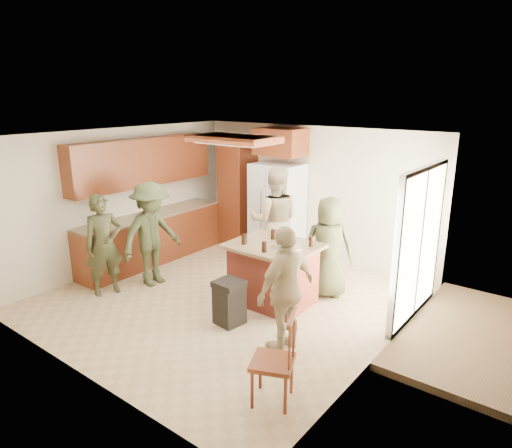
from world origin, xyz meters
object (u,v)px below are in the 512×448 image
Objects in this scene: person_behind_left at (275,221)px; kitchen_island at (273,273)px; person_front_left at (104,245)px; spindle_chair at (275,362)px; person_side_right at (286,290)px; trash_bin at (229,302)px; person_behind_right at (328,247)px; person_counter at (152,234)px; refrigerator at (277,210)px.

person_behind_left is 1.46× the size of kitchen_island.
person_front_left is 1.62× the size of spindle_chair.
person_front_left is 3.71m from spindle_chair.
trash_bin is at bearing -86.38° from person_side_right.
spindle_chair is at bearing 35.59° from person_side_right.
spindle_chair is (0.84, -2.61, -0.34)m from person_behind_right.
person_behind_right is at bearing -59.15° from person_counter.
trash_bin is (1.09, -2.69, -0.58)m from refrigerator.
person_counter is 2.55m from refrigerator.
person_front_left is 2.55× the size of trash_bin.
refrigerator reaches higher than person_behind_right.
person_front_left is 2.86m from person_behind_left.
refrigerator is at bearing -91.84° from person_behind_left.
kitchen_island is (1.18, -1.79, -0.43)m from refrigerator.
refrigerator is 4.49m from spindle_chair.
person_front_left is 3.30m from refrigerator.
person_counter reaches higher than trash_bin.
person_behind_left reaches higher than spindle_chair.
person_behind_left is 1.04× the size of refrigerator.
kitchen_island is (1.99, 0.63, -0.39)m from person_counter.
spindle_chair reaches higher than trash_bin.
refrigerator is (1.11, 3.11, 0.10)m from person_front_left.
person_front_left is 1.26× the size of kitchen_island.
person_behind_left is 0.85m from refrigerator.
person_behind_left reaches higher than person_side_right.
trash_bin is at bearing -67.95° from refrigerator.
refrigerator reaches higher than person_front_left.
refrigerator is at bearing 124.71° from spindle_chair.
person_side_right is 3.45m from refrigerator.
refrigerator reaches higher than person_counter.
kitchen_island is 2.32m from spindle_chair.
person_behind_left is 1.17× the size of person_side_right.
person_behind_left is at bearing 125.26° from spindle_chair.
person_front_left reaches higher than kitchen_island.
kitchen_island is at bearing -70.16° from person_counter.
person_side_right is at bearing 76.01° from person_behind_right.
person_side_right is 1.09m from trash_bin.
person_behind_left is 2.60m from person_side_right.
trash_bin is 1.76m from spindle_chair.
person_side_right is 0.93× the size of person_counter.
person_front_left is at bearing -150.09° from kitchen_island.
person_counter reaches higher than kitchen_island.
person_counter is at bearing 159.45° from spindle_chair.
person_behind_right is 1.24× the size of kitchen_island.
person_behind_left is at bearing 124.21° from kitchen_island.
person_side_right reaches higher than kitchen_island.
kitchen_island reaches higher than trash_bin.
trash_bin is at bearing 146.01° from spindle_chair.
person_behind_left is 1.87× the size of spindle_chair.
person_behind_left is 1.18× the size of person_behind_right.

